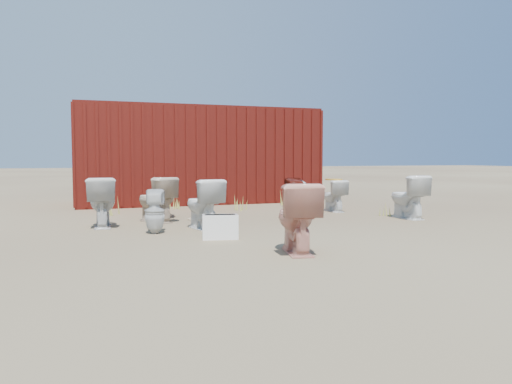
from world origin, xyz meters
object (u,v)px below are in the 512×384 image
object	(u,v)px
toilet_front_e	(407,197)
toilet_back_yellowlid	(334,196)
shipping_container	(196,155)
toilet_back_e	(300,199)
toilet_front_a	(102,202)
toilet_back_beige_right	(164,197)
toilet_front_pink	(297,218)
toilet_front_c	(203,204)
toilet_back_a	(155,212)
loose_tank	(220,227)
toilet_front_maroon	(295,199)
toilet_back_beige_left	(155,200)

from	to	relation	value
toilet_front_e	toilet_back_yellowlid	xyz separation A→B (m)	(-0.72, 1.55, -0.07)
shipping_container	toilet_back_e	distance (m)	4.41
toilet_front_a	toilet_back_beige_right	size ratio (longest dim) A/B	1.06
shipping_container	toilet_front_pink	bearing A→B (deg)	-93.49
toilet_front_c	toilet_back_e	xyz separation A→B (m)	(2.06, 0.77, -0.05)
toilet_back_a	toilet_back_beige_right	world-z (taller)	toilet_back_beige_right
toilet_back_yellowlid	loose_tank	bearing A→B (deg)	38.70
toilet_back_a	loose_tank	xyz separation A→B (m)	(0.79, -0.83, -0.16)
toilet_front_maroon	toilet_back_a	xyz separation A→B (m)	(-2.64, -0.71, -0.05)
toilet_front_e	toilet_back_beige_right	distance (m)	4.63
toilet_front_a	toilet_back_yellowlid	world-z (taller)	toilet_front_a
shipping_container	toilet_front_e	xyz separation A→B (m)	(2.92, -4.92, -0.79)
toilet_back_a	toilet_back_yellowlid	distance (m)	4.42
toilet_front_pink	toilet_back_e	distance (m)	3.43
toilet_front_a	toilet_back_a	xyz separation A→B (m)	(0.72, -1.01, -0.08)
toilet_back_a	toilet_back_beige_right	xyz separation A→B (m)	(0.47, 2.00, 0.06)
toilet_back_yellowlid	toilet_back_e	distance (m)	1.44
toilet_front_a	toilet_back_e	bearing A→B (deg)	-176.18
shipping_container	toilet_front_pink	world-z (taller)	shipping_container
toilet_front_maroon	loose_tank	bearing A→B (deg)	49.53
toilet_back_yellowlid	toilet_back_e	bearing A→B (deg)	34.96
toilet_back_beige_left	shipping_container	bearing A→B (deg)	-141.86
toilet_back_a	toilet_back_beige_right	distance (m)	2.05
toilet_front_pink	toilet_back_yellowlid	xyz separation A→B (m)	(2.64, 3.94, -0.09)
toilet_front_maroon	toilet_back_beige_right	world-z (taller)	toilet_back_beige_right
toilet_front_maroon	toilet_back_beige_left	bearing A→B (deg)	-4.73
toilet_front_pink	toilet_front_c	size ratio (longest dim) A/B	1.05
toilet_front_c	toilet_back_a	bearing A→B (deg)	2.53
toilet_back_beige_left	toilet_front_maroon	bearing A→B (deg)	136.64
toilet_front_e	toilet_back_yellowlid	distance (m)	1.71
toilet_front_maroon	toilet_back_beige_left	size ratio (longest dim) A/B	0.96
toilet_front_pink	toilet_front_e	world-z (taller)	toilet_front_pink
toilet_front_c	toilet_back_beige_left	xyz separation A→B (m)	(-0.59, 1.13, -0.00)
toilet_front_c	toilet_back_beige_right	size ratio (longest dim) A/B	1.04
toilet_front_pink	toilet_back_beige_right	size ratio (longest dim) A/B	1.09
shipping_container	toilet_front_pink	distance (m)	7.36
toilet_front_e	toilet_back_yellowlid	size ratio (longest dim) A/B	1.22
toilet_front_c	toilet_back_a	size ratio (longest dim) A/B	1.21
toilet_back_a	toilet_front_maroon	bearing A→B (deg)	-151.40
shipping_container	toilet_back_e	xyz separation A→B (m)	(1.02, -4.20, -0.84)
toilet_back_beige_right	toilet_front_e	bearing A→B (deg)	169.68
toilet_back_beige_left	toilet_back_beige_right	xyz separation A→B (m)	(0.26, 0.66, -0.01)
toilet_front_pink	toilet_back_yellowlid	bearing A→B (deg)	-111.91
toilet_front_pink	toilet_back_e	world-z (taller)	toilet_front_pink
toilet_front_a	loose_tank	size ratio (longest dim) A/B	1.66
toilet_front_a	toilet_front_c	world-z (taller)	toilet_front_a
toilet_front_e	toilet_back_e	size ratio (longest dim) A/B	1.14
toilet_back_a	toilet_back_beige_left	size ratio (longest dim) A/B	0.83
toilet_front_pink	toilet_back_a	world-z (taller)	toilet_front_pink
toilet_back_yellowlid	toilet_front_a	bearing A→B (deg)	9.06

